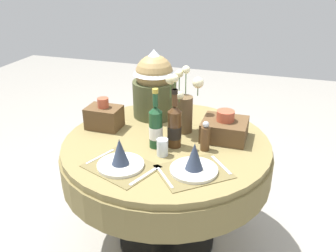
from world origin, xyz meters
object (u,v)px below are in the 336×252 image
object	(u,v)px
dining_table	(166,161)
pepper_mill	(205,137)
tumbler_near_right	(162,147)
woven_basket_side_right	(225,128)
place_setting_right	(194,164)
gift_tub_back_left	(154,82)
flower_vase	(184,105)
wine_bottle_left	(156,126)
place_setting_left	(120,159)
woven_basket_side_left	(104,117)
wine_bottle_centre	(174,126)

from	to	relation	value
dining_table	pepper_mill	world-z (taller)	pepper_mill
tumbler_near_right	pepper_mill	world-z (taller)	pepper_mill
dining_table	woven_basket_side_right	bearing A→B (deg)	22.81
place_setting_right	gift_tub_back_left	world-z (taller)	gift_tub_back_left
dining_table	woven_basket_side_right	distance (m)	0.40
flower_vase	woven_basket_side_right	bearing A→B (deg)	-4.15
place_setting_right	woven_basket_side_right	distance (m)	0.42
woven_basket_side_right	place_setting_right	bearing A→B (deg)	-101.13
place_setting_right	dining_table	bearing A→B (deg)	129.72
place_setting_right	wine_bottle_left	world-z (taller)	wine_bottle_left
place_setting_left	wine_bottle_left	xyz separation A→B (m)	(0.10, 0.26, 0.08)
tumbler_near_right	wine_bottle_left	bearing A→B (deg)	128.32
place_setting_left	dining_table	bearing A→B (deg)	69.05
place_setting_right	tumbler_near_right	size ratio (longest dim) A/B	4.50
pepper_mill	woven_basket_side_left	distance (m)	0.67
wine_bottle_centre	woven_basket_side_left	bearing A→B (deg)	167.86
gift_tub_back_left	woven_basket_side_right	size ratio (longest dim) A/B	1.75
place_setting_right	flower_vase	xyz separation A→B (m)	(-0.17, 0.43, 0.13)
place_setting_left	place_setting_right	xyz separation A→B (m)	(0.37, 0.07, 0.00)
place_setting_right	woven_basket_side_right	size ratio (longest dim) A/B	1.67
wine_bottle_left	wine_bottle_centre	xyz separation A→B (m)	(0.10, 0.04, -0.00)
pepper_mill	gift_tub_back_left	size ratio (longest dim) A/B	0.39
tumbler_near_right	woven_basket_side_left	distance (m)	0.51
wine_bottle_centre	woven_basket_side_left	world-z (taller)	wine_bottle_centre
flower_vase	woven_basket_side_left	world-z (taller)	flower_vase
place_setting_right	flower_vase	bearing A→B (deg)	111.68
flower_vase	woven_basket_side_left	xyz separation A→B (m)	(-0.49, -0.10, -0.10)
woven_basket_side_left	flower_vase	bearing A→B (deg)	11.20
place_setting_left	wine_bottle_centre	distance (m)	0.36
flower_vase	pepper_mill	distance (m)	0.28
dining_table	woven_basket_side_right	xyz separation A→B (m)	(0.31, 0.13, 0.20)
place_setting_left	place_setting_right	world-z (taller)	same
dining_table	flower_vase	size ratio (longest dim) A/B	3.09
gift_tub_back_left	woven_basket_side_right	bearing A→B (deg)	-21.71
place_setting_right	wine_bottle_centre	world-z (taller)	wine_bottle_centre
pepper_mill	woven_basket_side_left	bearing A→B (deg)	171.70
place_setting_left	pepper_mill	world-z (taller)	pepper_mill
pepper_mill	woven_basket_side_right	size ratio (longest dim) A/B	0.67
place_setting_left	tumbler_near_right	world-z (taller)	place_setting_left
tumbler_near_right	pepper_mill	bearing A→B (deg)	31.76
woven_basket_side_left	wine_bottle_centre	bearing A→B (deg)	-12.14
woven_basket_side_left	place_setting_left	bearing A→B (deg)	-54.16
place_setting_right	place_setting_left	bearing A→B (deg)	-169.70
wine_bottle_left	tumbler_near_right	world-z (taller)	wine_bottle_left
dining_table	gift_tub_back_left	xyz separation A→B (m)	(-0.19, 0.33, 0.37)
flower_vase	woven_basket_side_right	size ratio (longest dim) A/B	1.55
woven_basket_side_left	place_setting_right	bearing A→B (deg)	-27.06
dining_table	woven_basket_side_right	world-z (taller)	woven_basket_side_right
pepper_mill	woven_basket_side_right	bearing A→B (deg)	65.79
wine_bottle_left	dining_table	bearing A→B (deg)	68.35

